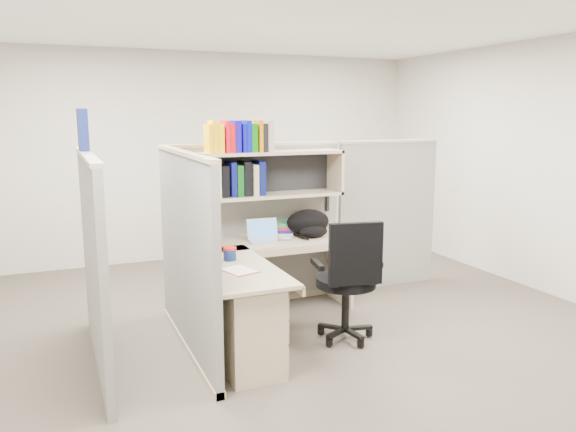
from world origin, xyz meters
name	(u,v)px	position (x,y,z in m)	size (l,w,h in m)	color
ground	(291,334)	(0.00, 0.00, 0.00)	(6.00, 6.00, 0.00)	#3B342D
room_shell	(291,149)	(0.00, 0.00, 1.62)	(6.00, 6.00, 6.00)	#B9B3A7
cubicle	(234,227)	(-0.37, 0.45, 0.91)	(3.79, 1.84, 1.95)	#62625D
desk	(258,302)	(-0.41, -0.29, 0.44)	(1.74, 1.75, 0.73)	gray
laptop	(265,230)	(-0.05, 0.51, 0.84)	(0.29, 0.29, 0.21)	silver
backpack	(311,223)	(0.45, 0.56, 0.86)	(0.44, 0.34, 0.26)	black
orange_cap	(343,228)	(0.79, 0.53, 0.78)	(0.20, 0.23, 0.11)	orange
snack_canister	(230,253)	(-0.55, -0.01, 0.79)	(0.11, 0.11, 0.11)	navy
tissue_box	(211,263)	(-0.82, -0.41, 0.83)	(0.13, 0.13, 0.21)	#88654D
mouse	(287,238)	(0.16, 0.48, 0.75)	(0.10, 0.06, 0.04)	#8DAFC8
paper_cup	(267,232)	(0.04, 0.68, 0.78)	(0.07, 0.07, 0.10)	silver
book_stack	(283,228)	(0.24, 0.76, 0.79)	(0.18, 0.24, 0.12)	gray
loose_paper	(239,270)	(-0.58, -0.34, 0.73)	(0.19, 0.25, 0.00)	white
task_chair	(347,299)	(0.37, -0.34, 0.38)	(0.59, 0.55, 1.07)	black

